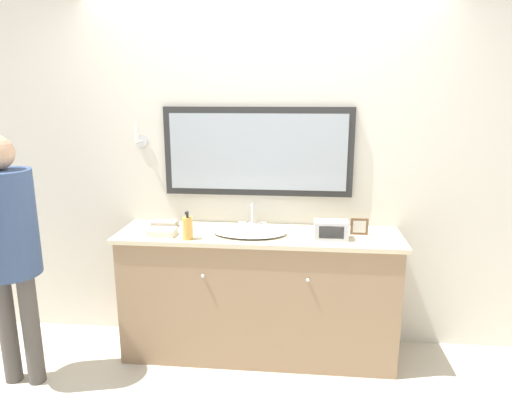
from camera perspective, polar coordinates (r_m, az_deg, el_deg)
ground_plane at (r=3.30m, az=-0.19°, el=-20.40°), size 14.00×14.00×0.00m
wall_back at (r=3.35m, az=0.78°, el=3.86°), size 8.00×0.18×2.55m
vanity_counter at (r=3.32m, az=0.31°, el=-11.11°), size 1.96×0.53×0.92m
sink_basin at (r=3.13m, az=-0.78°, el=-3.28°), size 0.51×0.37×0.17m
soap_bottle at (r=3.04m, az=-8.53°, el=-2.86°), size 0.07×0.07×0.19m
appliance_box at (r=3.05m, az=9.35°, el=-3.09°), size 0.22×0.12×0.12m
picture_frame at (r=3.18m, az=12.79°, el=-2.64°), size 0.12×0.01×0.11m
hand_towel_near_sink at (r=3.16m, az=-11.60°, el=-3.34°), size 0.18×0.13×0.04m
hand_towel_far_corner at (r=3.37m, az=-11.34°, el=-2.32°), size 0.18×0.11×0.04m
person at (r=3.19m, az=-28.68°, el=-3.38°), size 0.36×0.36×1.62m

